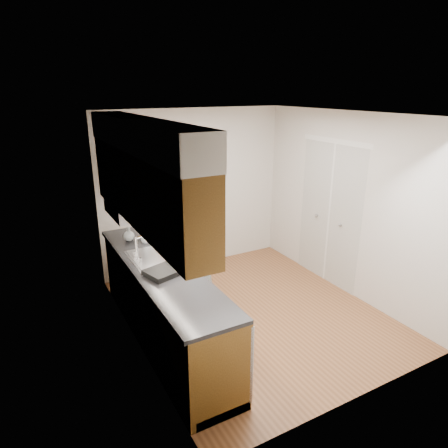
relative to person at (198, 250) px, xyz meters
name	(u,v)px	position (x,y,z in m)	size (l,w,h in m)	color
floor	(252,312)	(0.65, -0.23, -0.93)	(3.50, 3.50, 0.00)	brown
ceiling	(257,114)	(0.65, -0.23, 1.57)	(3.50, 3.50, 0.00)	white
wall_left	(132,244)	(-0.85, -0.23, 0.32)	(0.02, 3.50, 2.50)	silver
wall_right	(346,205)	(2.15, -0.23, 0.32)	(0.02, 3.50, 2.50)	silver
wall_back	(194,190)	(0.65, 1.52, 0.32)	(3.00, 0.02, 2.50)	silver
counter	(163,302)	(-0.55, -0.23, -0.44)	(0.64, 2.80, 1.30)	brown
upper_cabinets	(142,175)	(-0.68, -0.19, 1.02)	(0.47, 2.80, 1.21)	brown
closet_door	(329,215)	(2.14, 0.07, 0.10)	(0.02, 1.22, 2.05)	silver
floor_mat	(199,316)	(0.00, 0.00, -0.92)	(0.50, 0.84, 0.02)	#5A5A5D
person	(198,250)	(0.00, 0.00, 0.00)	(0.64, 0.43, 1.82)	#8DA3AC
soap_bottle_a	(144,232)	(-0.49, 0.52, 0.15)	(0.11, 0.11, 0.28)	silver
soap_bottle_b	(150,233)	(-0.41, 0.55, 0.11)	(0.08, 0.09, 0.19)	silver
soap_bottle_c	(129,234)	(-0.65, 0.67, 0.10)	(0.14, 0.14, 0.18)	silver
soda_can	(163,243)	(-0.35, 0.25, 0.07)	(0.06, 0.06, 0.11)	#AD1D22
steel_can	(145,236)	(-0.46, 0.58, 0.07)	(0.06, 0.06, 0.11)	#A5A5AA
dish_rack	(164,272)	(-0.60, -0.46, 0.04)	(0.36, 0.30, 0.06)	black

